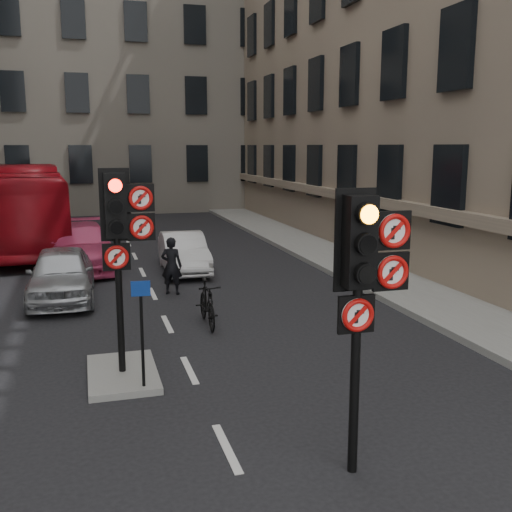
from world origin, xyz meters
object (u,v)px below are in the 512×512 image
signal_near (365,272)px  motorcyclist (172,266)px  car_white (184,252)px  info_sign (142,319)px  signal_far (122,227)px  car_pink (82,246)px  bus_red (27,206)px  car_silver (61,274)px  motorcycle (207,303)px

signal_near → motorcyclist: bearing=95.6°
car_white → info_sign: 9.88m
car_white → signal_far: bearing=-103.9°
car_pink → bus_red: size_ratio=0.43×
signal_near → car_white: signal_near is taller
car_white → info_sign: bearing=-101.5°
car_silver → car_pink: size_ratio=0.81×
car_silver → bus_red: 9.51m
car_pink → motorcycle: (2.74, -7.59, -0.22)m
motorcyclist → car_white: bearing=-82.0°
bus_red → signal_far: bearing=-83.6°
motorcycle → motorcyclist: motorcyclist is taller
motorcycle → car_silver: bearing=135.2°
signal_far → info_sign: bearing=-75.2°
signal_near → motorcycle: signal_near is taller
car_silver → car_pink: (0.53, 4.22, 0.04)m
car_silver → car_white: size_ratio=1.08×
car_pink → info_sign: bearing=-88.8°
motorcyclist → info_sign: size_ratio=0.89×
bus_red → info_sign: bus_red is taller
car_white → motorcyclist: bearing=-103.7°
signal_near → signal_far: signal_far is taller
signal_far → car_pink: 10.46m
info_sign → bus_red: bearing=106.6°
info_sign → signal_near: bearing=-47.4°
bus_red → signal_near: bearing=-78.4°
car_silver → motorcycle: bearing=-44.8°
signal_far → motorcyclist: 6.35m
car_silver → car_pink: bearing=84.0°
signal_far → car_white: (2.45, 8.80, -2.07)m
signal_far → motorcycle: (1.99, 2.65, -2.18)m
motorcycle → signal_far: bearing=-125.8°
signal_far → info_sign: signal_far is taller
car_silver → motorcyclist: bearing=-2.5°
signal_far → bus_red: bearing=100.5°
car_white → info_sign: info_sign is taller
bus_red → info_sign: (3.06, -16.16, -0.37)m
motorcycle → motorcyclist: 3.22m
bus_red → motorcycle: bus_red is taller
car_white → motorcycle: bearing=-92.6°
signal_near → car_white: size_ratio=0.93×
motorcycle → car_pink: bearing=110.9°
signal_far → car_white: size_ratio=0.93×
signal_near → car_pink: signal_near is taller
car_silver → motorcyclist: size_ratio=2.58×
car_silver → info_sign: info_sign is taller
signal_near → info_sign: signal_near is taller
motorcycle → signal_near: bearing=-83.7°
signal_far → car_silver: size_ratio=0.87×
bus_red → motorcycle: bearing=-73.3°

